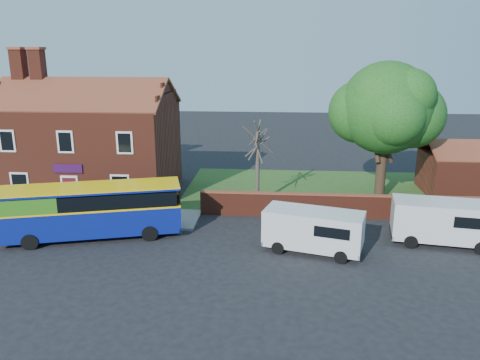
# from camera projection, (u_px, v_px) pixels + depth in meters

# --- Properties ---
(ground) EXTENTS (120.00, 120.00, 0.00)m
(ground) POSITION_uv_depth(u_px,v_px,m) (141.00, 258.00, 24.25)
(ground) COLOR black
(ground) RESTS_ON ground
(pavement) EXTENTS (18.00, 3.50, 0.12)m
(pavement) POSITION_uv_depth(u_px,v_px,m) (61.00, 216.00, 30.30)
(pavement) COLOR gray
(pavement) RESTS_ON ground
(kerb) EXTENTS (18.00, 0.15, 0.14)m
(kerb) POSITION_uv_depth(u_px,v_px,m) (48.00, 225.00, 28.62)
(kerb) COLOR slate
(kerb) RESTS_ON ground
(grass_strip) EXTENTS (26.00, 12.00, 0.04)m
(grass_strip) POSITION_uv_depth(u_px,v_px,m) (356.00, 191.00, 35.72)
(grass_strip) COLOR #426B28
(grass_strip) RESTS_ON ground
(shop_building) EXTENTS (12.30, 8.13, 10.50)m
(shop_building) POSITION_uv_depth(u_px,v_px,m) (90.00, 147.00, 34.92)
(shop_building) COLOR maroon
(shop_building) RESTS_ON ground
(boundary_wall) EXTENTS (22.00, 0.38, 1.60)m
(boundary_wall) POSITION_uv_depth(u_px,v_px,m) (372.00, 207.00, 29.74)
(boundary_wall) COLOR maroon
(boundary_wall) RESTS_ON ground
(bus) EXTENTS (10.29, 5.14, 3.04)m
(bus) POSITION_uv_depth(u_px,v_px,m) (86.00, 209.00, 26.50)
(bus) COLOR navy
(bus) RESTS_ON ground
(van_near) EXTENTS (5.53, 3.39, 2.27)m
(van_near) POSITION_uv_depth(u_px,v_px,m) (314.00, 229.00, 24.79)
(van_near) COLOR silver
(van_near) RESTS_ON ground
(van_far) EXTENTS (5.81, 3.04, 2.43)m
(van_far) POSITION_uv_depth(u_px,v_px,m) (445.00, 221.00, 25.74)
(van_far) COLOR silver
(van_far) RESTS_ON ground
(large_tree) EXTENTS (8.01, 6.34, 9.77)m
(large_tree) POSITION_uv_depth(u_px,v_px,m) (387.00, 111.00, 32.23)
(large_tree) COLOR black
(large_tree) RESTS_ON ground
(bare_tree) EXTENTS (2.10, 2.50, 5.59)m
(bare_tree) POSITION_uv_depth(u_px,v_px,m) (257.00, 164.00, 32.05)
(bare_tree) COLOR #4C4238
(bare_tree) RESTS_ON ground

